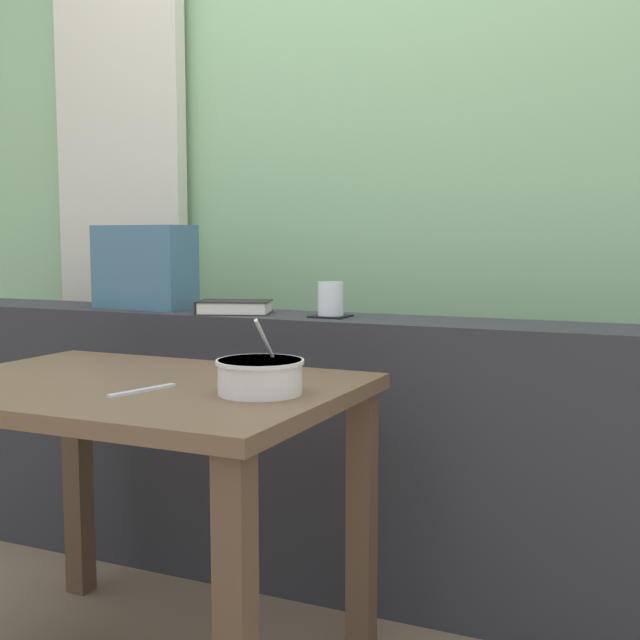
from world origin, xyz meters
TOP-DOWN VIEW (x-y plane):
  - outdoor_backdrop at (0.00, 1.11)m, footprint 4.80×0.08m
  - curtain_left_panel at (-0.95, 1.01)m, footprint 0.56×0.06m
  - dark_console_ledge at (0.00, 0.55)m, footprint 2.80×0.28m
  - breakfast_table at (-0.08, -0.08)m, footprint 0.96×0.70m
  - coaster_square at (0.14, 0.53)m, footprint 0.10×0.10m
  - juice_glass at (0.14, 0.53)m, footprint 0.07×0.07m
  - closed_book at (-0.17, 0.51)m, footprint 0.24×0.20m
  - throw_pillow at (-0.51, 0.55)m, footprint 0.33×0.16m
  - soup_bowl at (0.25, -0.08)m, footprint 0.18×0.18m
  - fork_utensil at (0.01, -0.17)m, footprint 0.06×0.17m

SIDE VIEW (x-z plane):
  - dark_console_ledge at x=0.00m, z-range 0.00..0.79m
  - breakfast_table at x=-0.08m, z-range 0.23..0.92m
  - fork_utensil at x=0.01m, z-range 0.69..0.69m
  - soup_bowl at x=0.25m, z-range 0.64..0.80m
  - coaster_square at x=0.14m, z-range 0.79..0.79m
  - closed_book at x=-0.17m, z-range 0.79..0.83m
  - juice_glass at x=0.14m, z-range 0.79..0.88m
  - throw_pillow at x=-0.51m, z-range 0.79..1.05m
  - curtain_left_panel at x=-0.95m, z-range 0.00..2.50m
  - outdoor_backdrop at x=0.00m, z-range 0.00..2.80m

